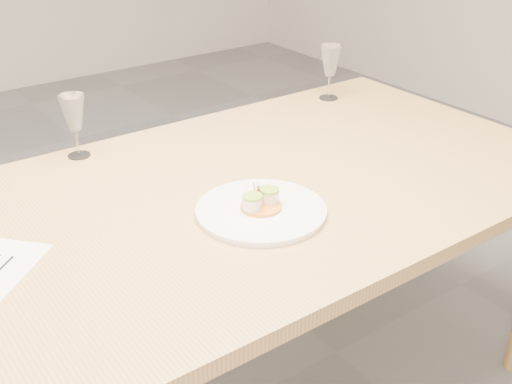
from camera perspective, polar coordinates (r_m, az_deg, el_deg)
dining_table at (r=1.56m, az=-9.84°, el=-4.55°), size 2.40×1.00×0.75m
dinner_plate at (r=1.52m, az=0.46°, el=-1.55°), size 0.31×0.31×0.08m
wine_glass_3 at (r=1.85m, az=-15.91°, el=6.68°), size 0.07×0.07×0.18m
wine_glass_4 at (r=2.26m, az=6.63°, el=11.43°), size 0.08×0.08×0.19m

